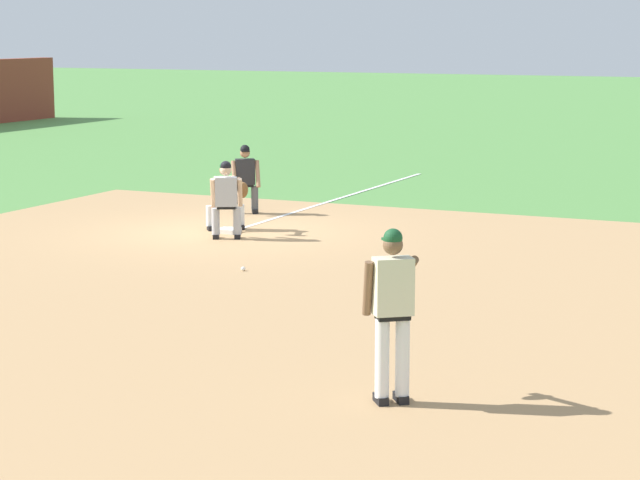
% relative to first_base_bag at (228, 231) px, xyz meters
% --- Properties ---
extents(ground_plane, '(160.00, 160.00, 0.00)m').
position_rel_first_base_bag_xyz_m(ground_plane, '(0.00, 0.00, -0.04)').
color(ground_plane, '#518942').
extents(infield_dirt_patch, '(18.00, 18.00, 0.01)m').
position_rel_first_base_bag_xyz_m(infield_dirt_patch, '(-4.48, -3.43, -0.04)').
color(infield_dirt_patch, tan).
rests_on(infield_dirt_patch, ground).
extents(foul_line_stripe, '(10.69, 0.10, 0.00)m').
position_rel_first_base_bag_xyz_m(foul_line_stripe, '(5.34, 0.00, -0.04)').
color(foul_line_stripe, white).
rests_on(foul_line_stripe, ground).
extents(first_base_bag, '(0.38, 0.38, 0.09)m').
position_rel_first_base_bag_xyz_m(first_base_bag, '(0.00, 0.00, 0.00)').
color(first_base_bag, white).
rests_on(first_base_bag, ground).
extents(baseball, '(0.07, 0.07, 0.07)m').
position_rel_first_base_bag_xyz_m(baseball, '(-3.24, -2.04, -0.01)').
color(baseball, white).
rests_on(baseball, ground).
extents(pitcher, '(0.85, 0.57, 1.86)m').
position_rel_first_base_bag_xyz_m(pitcher, '(-8.92, -6.85, 1.01)').
color(pitcher, black).
rests_on(pitcher, ground).
extents(first_baseman, '(0.78, 1.06, 1.34)m').
position_rel_first_base_bag_xyz_m(first_baseman, '(0.27, 0.18, 0.69)').
color(first_baseman, black).
rests_on(first_baseman, ground).
extents(baserunner, '(0.60, 0.67, 1.46)m').
position_rel_first_base_bag_xyz_m(baserunner, '(-0.61, -0.30, 0.75)').
color(baserunner, black).
rests_on(baserunner, ground).
extents(umpire, '(0.64, 0.68, 1.46)m').
position_rel_first_base_bag_xyz_m(umpire, '(2.36, 0.88, 0.75)').
color(umpire, black).
rests_on(umpire, ground).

